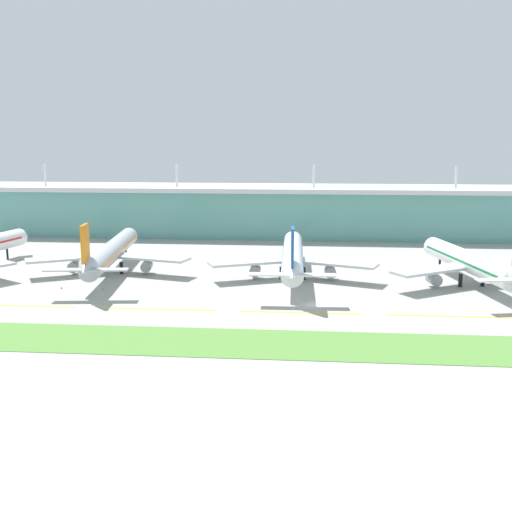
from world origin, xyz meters
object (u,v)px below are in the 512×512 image
safety_cone_left_wingtip (103,289)px  safety_cone_nose_front (61,288)px  airliner_center (293,256)px  airliner_far_middle (470,262)px  airliner_near_middle (111,252)px

safety_cone_left_wingtip → safety_cone_nose_front: (-11.56, 0.07, 0.00)m
airliner_center → safety_cone_nose_front: bearing=-163.2°
airliner_center → airliner_far_middle: same height
airliner_far_middle → safety_cone_left_wingtip: size_ratio=85.00×
airliner_near_middle → safety_cone_left_wingtip: airliner_near_middle is taller
airliner_near_middle → safety_cone_nose_front: (-7.19, -20.88, -6.11)m
airliner_near_middle → airliner_center: 54.66m
airliner_far_middle → safety_cone_left_wingtip: (-99.18, -14.16, -6.09)m
airliner_far_middle → airliner_center: bearing=174.6°
airliner_near_middle → safety_cone_nose_front: 22.92m
safety_cone_left_wingtip → safety_cone_nose_front: 11.56m
safety_cone_nose_front → airliner_far_middle: bearing=7.2°
airliner_center → safety_cone_nose_front: (-61.81, -18.70, -6.10)m
airliner_near_middle → airliner_far_middle: (103.55, -6.80, -0.01)m
airliner_center → airliner_far_middle: bearing=-5.4°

